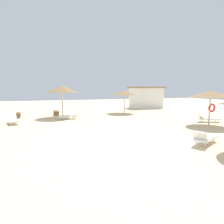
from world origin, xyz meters
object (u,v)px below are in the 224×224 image
Objects in this scene: parasol_4 at (124,93)px; bench_1 at (56,112)px; beach_cabana at (146,97)px; parasol_0 at (62,89)px; bench_0 at (18,114)px; lounger_3 at (205,138)px; lounger_0 at (68,116)px; parasol_2 at (211,94)px; lounger_1 at (13,120)px; lounger_2 at (208,118)px.

parasol_4 reaches higher than bench_1.
parasol_4 is 0.62× the size of beach_cabana.
bench_0 is (-4.19, 1.35, -2.47)m from parasol_0.
lounger_3 is at bearing -64.21° from bench_1.
bench_1 is (-7.66, 0.69, -2.04)m from parasol_4.
lounger_0 is 1.27× the size of bench_0.
parasol_0 reaches higher than lounger_0.
parasol_4 is at bearing 109.36° from parasol_2.
lounger_1 reaches higher than lounger_0.
lounger_2 is 1.29× the size of bench_1.
lounger_2 is 14.83m from bench_1.
lounger_2 is at bearing -31.41° from parasol_0.
lounger_1 reaches higher than bench_0.
lounger_2 is (15.63, -4.69, 0.00)m from lounger_1.
lounger_3 is 18.97m from beach_cabana.
lounger_0 is at bearing 153.15° from lounger_2.
lounger_3 is 0.41× the size of beach_cabana.
parasol_2 is 6.08m from lounger_3.
parasol_2 is 14.82m from bench_1.
parasol_0 is 13.70m from lounger_2.
lounger_3 is at bearing -43.53° from lounger_1.
parasol_0 is 1.64× the size of lounger_3.
beach_cabana reaches higher than lounger_3.
beach_cabana is (2.39, 13.94, -0.80)m from parasol_2.
lounger_1 is 14.02m from lounger_3.
parasol_0 is 1.01× the size of parasol_2.
parasol_4 is 13.14m from lounger_3.
beach_cabana is (6.69, 17.71, 1.28)m from lounger_3.
lounger_1 is 1.01× the size of lounger_2.
lounger_3 is (-1.08, -12.93, -2.06)m from parasol_4.
parasol_4 reaches higher than lounger_1.
parasol_0 is 13.20m from parasol_2.
bench_0 is at bearing 151.91° from lounger_2.
bench_0 is 3.65m from bench_1.
beach_cabana is (13.27, 4.09, 1.26)m from bench_1.
beach_cabana is at bearing 40.43° from parasol_4.
parasol_4 is at bearing 16.24° from lounger_1.
beach_cabana is (1.22, 12.74, 1.29)m from lounger_2.
parasol_2 is at bearing -34.45° from lounger_0.
lounger_1 is at bearing 163.28° from lounger_2.
lounger_1 is 3.68m from bench_0.
beach_cabana is at bearing 80.29° from parasol_2.
lounger_1 is at bearing -168.46° from lounger_0.
lounger_0 is (0.40, -1.40, -2.50)m from parasol_0.
parasol_0 reaches higher than parasol_4.
beach_cabana reaches higher than lounger_0.
parasol_2 is 17.51m from bench_0.
lounger_2 is at bearing -35.71° from bench_1.
lounger_3 is at bearing -52.53° from bench_0.
lounger_2 is at bearing 42.24° from lounger_3.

